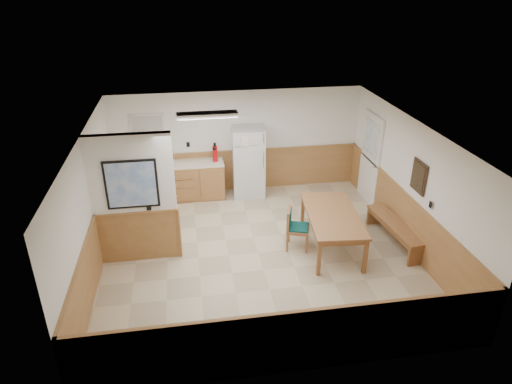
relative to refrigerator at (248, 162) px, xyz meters
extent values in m
plane|color=beige|center=(-0.20, -2.63, -0.85)|extent=(6.00, 6.00, 0.00)
cube|color=silver|center=(-0.20, -2.63, 1.65)|extent=(6.00, 6.00, 0.02)
cube|color=white|center=(-0.20, 0.37, 0.40)|extent=(6.00, 0.02, 2.50)
cube|color=white|center=(2.80, -2.63, 0.40)|extent=(0.02, 6.00, 2.50)
cube|color=white|center=(-3.20, -2.63, 0.40)|extent=(0.02, 6.00, 2.50)
cube|color=#A97843|center=(-0.20, 0.35, -0.35)|extent=(6.00, 0.04, 1.00)
cube|color=#A97843|center=(2.78, -2.63, -0.35)|extent=(0.04, 6.00, 1.00)
cube|color=#A97843|center=(-3.18, -2.63, -0.35)|extent=(0.04, 6.00, 1.00)
cube|color=white|center=(-2.45, -2.43, 0.90)|extent=(1.50, 0.15, 1.50)
cube|color=#A97843|center=(-2.45, -2.43, -0.35)|extent=(1.50, 0.17, 1.00)
cube|color=black|center=(-2.45, -2.52, 0.75)|extent=(0.92, 0.03, 0.92)
cube|color=white|center=(-2.45, -2.54, 0.75)|extent=(0.84, 0.01, 0.84)
cube|color=#A8653B|center=(-1.30, 0.05, -0.42)|extent=(1.40, 0.60, 0.86)
cube|color=#A8653B|center=(-2.77, 0.05, -0.42)|extent=(0.06, 0.60, 0.86)
cube|color=#A8653B|center=(-2.03, 0.05, -0.42)|extent=(0.06, 0.60, 0.86)
cube|color=beige|center=(-1.70, 0.05, 0.03)|extent=(2.20, 0.60, 0.04)
cube|color=beige|center=(-1.70, 0.35, 0.10)|extent=(2.20, 0.02, 0.10)
cube|color=white|center=(2.77, -0.73, 0.17)|extent=(0.05, 1.02, 2.15)
cube|color=white|center=(2.76, -0.73, 0.17)|extent=(0.04, 0.90, 2.05)
cube|color=silver|center=(2.73, -0.73, 0.70)|extent=(0.02, 0.76, 0.80)
cube|color=white|center=(-2.30, 0.35, 0.70)|extent=(0.80, 0.03, 1.00)
cube|color=silver|center=(-2.30, 0.34, 0.70)|extent=(0.70, 0.01, 0.90)
cube|color=#362415|center=(2.77, -2.93, 0.70)|extent=(0.03, 0.50, 0.60)
cube|color=black|center=(2.75, -2.93, 0.70)|extent=(0.01, 0.42, 0.52)
cube|color=white|center=(-1.00, -1.33, 1.60)|extent=(1.20, 0.30, 0.08)
cube|color=white|center=(-1.00, -1.33, 1.55)|extent=(1.15, 0.25, 0.01)
cube|color=silver|center=(0.00, 0.00, 0.00)|extent=(0.79, 0.74, 1.70)
cube|color=silver|center=(0.30, -0.36, 0.70)|extent=(0.03, 0.02, 0.22)
cube|color=silver|center=(0.30, -0.36, 0.17)|extent=(0.03, 0.02, 0.40)
cube|color=#9F623A|center=(1.26, -2.65, -0.13)|extent=(1.14, 2.01, 0.05)
cube|color=#9F623A|center=(1.26, -2.65, -0.20)|extent=(1.03, 1.91, 0.10)
cube|color=#9F623A|center=(0.75, -3.52, -0.50)|extent=(0.08, 0.08, 0.70)
cube|color=#9F623A|center=(0.92, -1.71, -0.50)|extent=(0.08, 0.08, 0.70)
cube|color=#9F623A|center=(1.59, -3.60, -0.50)|extent=(0.08, 0.08, 0.70)
cube|color=#9F623A|center=(1.76, -1.79, -0.50)|extent=(0.08, 0.08, 0.70)
cube|color=#9F623A|center=(2.57, -2.71, -0.43)|extent=(0.54, 1.75, 0.05)
cube|color=#9F623A|center=(2.57, -3.52, -0.65)|extent=(0.36, 0.09, 0.40)
cube|color=#9F623A|center=(2.57, -1.89, -0.65)|extent=(0.36, 0.09, 0.40)
cube|color=#9F623A|center=(0.60, -2.56, -0.43)|extent=(0.55, 0.55, 0.06)
cube|color=#0E4741|center=(0.60, -2.56, -0.39)|extent=(0.50, 0.50, 0.03)
cube|color=#9F623A|center=(0.42, -2.50, -0.20)|extent=(0.18, 0.43, 0.40)
cube|color=#0E4741|center=(0.24, -2.44, -0.20)|extent=(0.13, 0.36, 0.34)
cube|color=#9F623A|center=(0.37, -2.68, -0.66)|extent=(0.05, 0.05, 0.39)
cube|color=#9F623A|center=(0.48, -2.32, -0.66)|extent=(0.05, 0.05, 0.39)
cube|color=#9F623A|center=(0.72, -2.80, -0.66)|extent=(0.05, 0.05, 0.39)
cube|color=#9F623A|center=(0.84, -2.44, -0.66)|extent=(0.05, 0.05, 0.39)
cylinder|color=red|center=(-0.79, 0.06, 0.24)|extent=(0.14, 0.14, 0.38)
cylinder|color=black|center=(-0.79, 0.06, 0.47)|extent=(0.06, 0.06, 0.08)
cylinder|color=#1B9543|center=(-2.41, 0.08, 0.15)|extent=(0.08, 0.08, 0.21)
camera|label=1|loc=(-1.46, -10.06, 4.13)|focal=32.00mm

